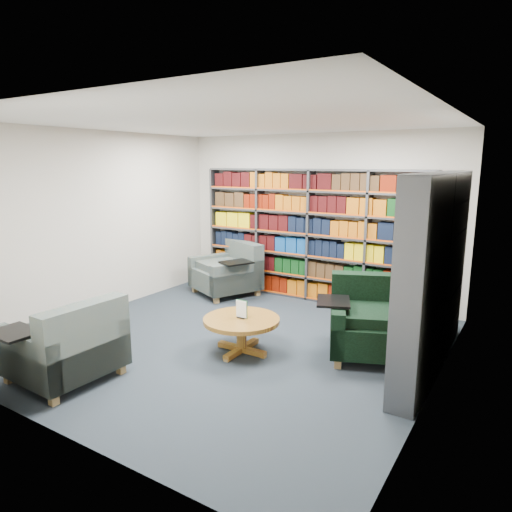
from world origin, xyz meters
The scene contains 7 objects.
room_shell centered at (0.00, 0.00, 1.40)m, with size 5.02×5.02×2.82m.
bookshelf_back centered at (0.00, 2.34, 1.10)m, with size 4.00×0.28×2.20m.
bookshelf_right centered at (2.34, 0.60, 1.10)m, with size 0.28×2.50×2.20m.
chair_teal_left centered at (-1.35, 1.89, 0.37)m, with size 1.35×1.33×0.91m.
chair_green_right centered at (1.66, 0.65, 0.38)m, with size 1.37×1.34×0.93m.
chair_teal_front centered at (-0.86, -1.81, 0.37)m, with size 1.03×1.19×0.91m.
coffee_table centered at (0.29, -0.21, 0.35)m, with size 0.94×0.94×0.66m.
Camera 1 is at (3.26, -4.63, 2.31)m, focal length 32.00 mm.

